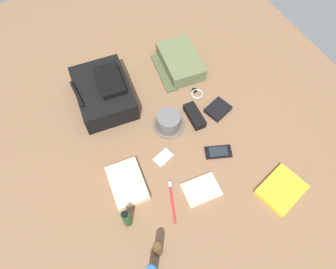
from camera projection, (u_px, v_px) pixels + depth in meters
ground_plane at (168, 140)px, 1.47m from camera, size 2.64×2.02×0.02m
backpack at (104, 92)px, 1.51m from camera, size 0.37×0.29×0.14m
toiletry_pouch at (180, 62)px, 1.64m from camera, size 0.30×0.25×0.08m
bucket_hat at (169, 122)px, 1.47m from camera, size 0.15×0.15×0.07m
cologne_bottle at (158, 249)px, 1.16m from camera, size 0.04×0.04×0.13m
shampoo_bottle at (127, 218)px, 1.22m from camera, size 0.03×0.03×0.13m
paperback_novel at (281, 190)px, 1.33m from camera, size 0.19×0.22×0.02m
cell_phone at (218, 152)px, 1.42m from camera, size 0.10×0.13×0.01m
media_player at (163, 157)px, 1.41m from camera, size 0.07×0.10×0.01m
wristwatch at (197, 93)px, 1.58m from camera, size 0.07×0.06×0.01m
toothbrush at (172, 199)px, 1.31m from camera, size 0.17×0.07×0.02m
wallet at (218, 109)px, 1.53m from camera, size 0.12×0.13×0.02m
notepad at (201, 190)px, 1.33m from camera, size 0.12×0.16×0.02m
folded_towel at (127, 184)px, 1.33m from camera, size 0.21×0.16×0.04m
sunglasses_case at (195, 116)px, 1.50m from camera, size 0.14×0.06×0.04m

